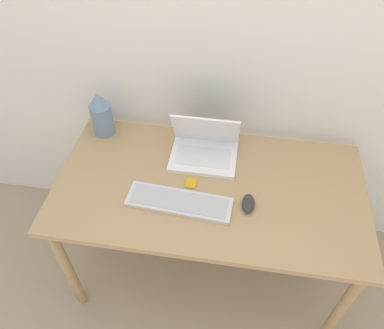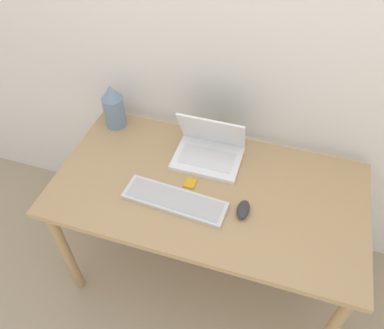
% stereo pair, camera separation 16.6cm
% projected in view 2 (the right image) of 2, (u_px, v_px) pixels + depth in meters
% --- Properties ---
extents(ground_plane, '(12.00, 12.00, 0.00)m').
position_uv_depth(ground_plane, '(185.00, 328.00, 1.99)').
color(ground_plane, tan).
extents(wall_back, '(6.00, 0.05, 2.50)m').
position_uv_depth(wall_back, '(239.00, 37.00, 1.61)').
color(wall_back, white).
rests_on(wall_back, ground_plane).
extents(desk, '(1.41, 0.74, 0.74)m').
position_uv_depth(desk, '(208.00, 199.00, 1.76)').
color(desk, tan).
rests_on(desk, ground_plane).
extents(laptop, '(0.32, 0.24, 0.24)m').
position_uv_depth(laptop, '(209.00, 149.00, 1.80)').
color(laptop, white).
rests_on(laptop, desk).
extents(keyboard, '(0.47, 0.16, 0.02)m').
position_uv_depth(keyboard, '(175.00, 200.00, 1.63)').
color(keyboard, silver).
rests_on(keyboard, desk).
extents(mouse, '(0.05, 0.10, 0.04)m').
position_uv_depth(mouse, '(243.00, 210.00, 1.59)').
color(mouse, '#2D2D2D').
rests_on(mouse, desk).
extents(vase, '(0.11, 0.11, 0.24)m').
position_uv_depth(vase, '(113.00, 106.00, 1.91)').
color(vase, slate).
rests_on(vase, desk).
extents(mp3_player, '(0.05, 0.06, 0.01)m').
position_uv_depth(mp3_player, '(190.00, 183.00, 1.71)').
color(mp3_player, orange).
rests_on(mp3_player, desk).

